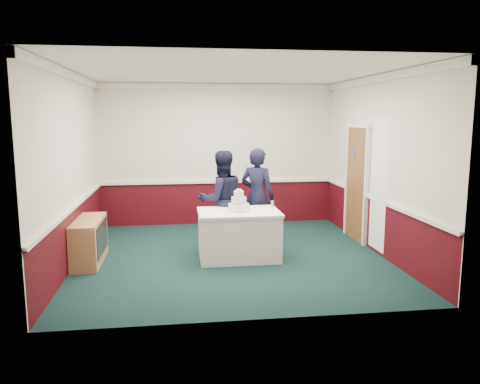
{
  "coord_description": "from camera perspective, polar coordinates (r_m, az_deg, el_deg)",
  "views": [
    {
      "loc": [
        -0.86,
        -7.5,
        2.3
      ],
      "look_at": [
        0.13,
        -0.1,
        1.1
      ],
      "focal_mm": 35.0,
      "sensor_mm": 36.0,
      "label": 1
    }
  ],
  "objects": [
    {
      "name": "wedding_cake",
      "position": [
        7.58,
        -0.15,
        -1.51
      ],
      "size": [
        0.35,
        0.35,
        0.36
      ],
      "color": "white",
      "rests_on": "cake_table"
    },
    {
      "name": "sideboard",
      "position": [
        7.84,
        -17.9,
        -5.71
      ],
      "size": [
        0.41,
        1.2,
        0.7
      ],
      "color": "tan",
      "rests_on": "ground"
    },
    {
      "name": "person_woman",
      "position": [
        8.48,
        2.13,
        -0.51
      ],
      "size": [
        0.77,
        0.7,
        1.76
      ],
      "primitive_type": "imported",
      "rotation": [
        0.0,
        0.0,
        2.57
      ],
      "color": "black",
      "rests_on": "ground"
    },
    {
      "name": "champagne_flute",
      "position": [
        7.38,
        3.99,
        -1.6
      ],
      "size": [
        0.05,
        0.05,
        0.21
      ],
      "color": "silver",
      "rests_on": "cake_table"
    },
    {
      "name": "ground",
      "position": [
        7.89,
        -1.07,
        -7.82
      ],
      "size": [
        5.0,
        5.0,
        0.0
      ],
      "primitive_type": "plane",
      "color": "#122B29",
      "rests_on": "ground"
    },
    {
      "name": "cake_table",
      "position": [
        7.68,
        -0.15,
        -5.17
      ],
      "size": [
        1.32,
        0.92,
        0.79
      ],
      "color": "white",
      "rests_on": "ground"
    },
    {
      "name": "room_shell",
      "position": [
        8.17,
        -1.06,
        6.79
      ],
      "size": [
        5.0,
        5.0,
        3.0
      ],
      "color": "silver",
      "rests_on": "ground"
    },
    {
      "name": "person_man",
      "position": [
        8.18,
        -2.26,
        -0.97
      ],
      "size": [
        0.97,
        0.83,
        1.73
      ],
      "primitive_type": "imported",
      "rotation": [
        0.0,
        0.0,
        3.38
      ],
      "color": "black",
      "rests_on": "ground"
    },
    {
      "name": "cake_knife",
      "position": [
        7.4,
        -0.18,
        -2.62
      ],
      "size": [
        0.09,
        0.21,
        0.0
      ],
      "primitive_type": "cube",
      "rotation": [
        0.0,
        0.0,
        0.34
      ],
      "color": "silver",
      "rests_on": "cake_table"
    }
  ]
}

